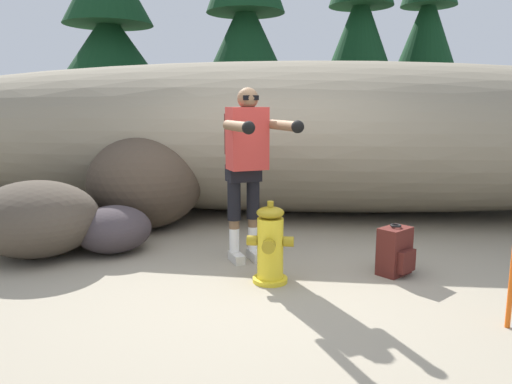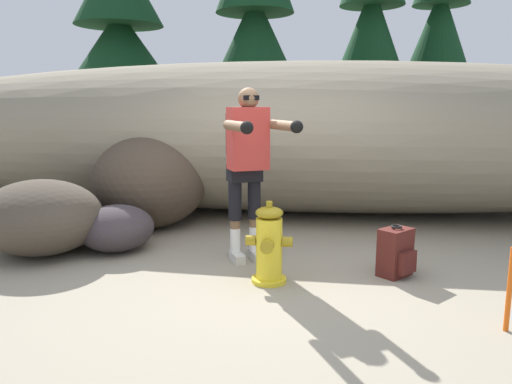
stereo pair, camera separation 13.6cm
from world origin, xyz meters
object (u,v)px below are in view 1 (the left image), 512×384
Objects in this scene: boulder_small at (113,229)px; spare_backpack at (395,251)px; boulder_large at (147,181)px; utility_worker at (247,154)px; boulder_mid at (37,218)px; fire_hydrant at (270,246)px; survey_stake at (511,287)px.

spare_backpack is at bearing -7.83° from boulder_small.
boulder_small is (-0.02, -1.06, -0.34)m from boulder_large.
spare_backpack is at bearing 54.39° from utility_worker.
spare_backpack is 0.35× the size of boulder_mid.
boulder_mid is at bearing -165.64° from boulder_small.
boulder_small is (-2.84, 0.39, 0.03)m from spare_backpack.
fire_hydrant is at bearing -121.67° from spare_backpack.
boulder_mid is 4.37m from survey_stake.
utility_worker reaches higher than fire_hydrant.
utility_worker reaches higher than boulder_small.
fire_hydrant is 1.87m from survey_stake.
survey_stake is at bearing -17.45° from spare_backpack.
utility_worker is 2.83× the size of survey_stake.
boulder_large is at bearing 144.07° from survey_stake.
boulder_small is (-1.72, 0.72, -0.09)m from fire_hydrant.
spare_backpack is (1.40, -0.21, -0.86)m from utility_worker.
boulder_large is at bearing 133.67° from fire_hydrant.
utility_worker is 1.96m from boulder_large.
fire_hydrant is 1.21× the size of survey_stake.
boulder_mid is 1.66× the size of boulder_small.
utility_worker is at bearing 117.04° from fire_hydrant.
spare_backpack is 3.20m from boulder_large.
boulder_mid is 2.21× the size of survey_stake.
fire_hydrant is at bearing -12.21° from boulder_mid.
survey_stake is (3.45, -1.43, 0.05)m from boulder_small.
boulder_small is at bearing -90.89° from boulder_large.
spare_backpack is 2.87m from boulder_small.
fire_hydrant is 1.87m from boulder_small.
boulder_large reaches higher than boulder_small.
boulder_small is at bearing -124.52° from utility_worker.
utility_worker is 2.29m from boulder_mid.
boulder_small is at bearing -145.85° from spare_backpack.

